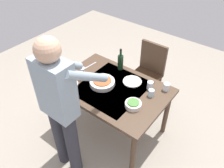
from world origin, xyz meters
TOP-DOWN VIEW (x-y plane):
  - ground_plane at (0.00, 0.00)m, footprint 6.00×6.00m
  - dining_table at (0.00, 0.00)m, footprint 1.30×0.90m
  - chair_near at (-0.03, -0.83)m, footprint 0.40×0.40m
  - person_server at (0.06, 0.71)m, footprint 0.42×0.61m
  - wine_bottle at (0.14, -0.36)m, footprint 0.07×0.07m
  - wine_glass_left at (0.39, 0.08)m, footprint 0.07×0.07m
  - water_cup_near_left at (-0.44, -0.15)m, footprint 0.07×0.07m
  - water_cup_near_right at (-0.53, -0.35)m, footprint 0.08×0.08m
  - water_cup_far_left at (-0.37, -0.25)m, footprint 0.07×0.07m
  - serving_bowl_pasta at (0.12, 0.03)m, footprint 0.30×0.30m
  - side_bowl_salad at (-0.38, 0.11)m, footprint 0.18×0.18m
  - dinner_plate_near at (-0.13, -0.23)m, footprint 0.23×0.23m
  - dinner_plate_far at (0.44, 0.28)m, footprint 0.23×0.23m
  - table_knife at (0.50, -0.18)m, footprint 0.03×0.20m

SIDE VIEW (x-z plane):
  - ground_plane at x=0.00m, z-range 0.00..0.00m
  - chair_near at x=-0.03m, z-range 0.07..0.98m
  - dining_table at x=0.00m, z-range 0.29..1.03m
  - table_knife at x=0.50m, z-range 0.74..0.74m
  - dinner_plate_near at x=-0.13m, z-range 0.74..0.75m
  - dinner_plate_far at x=0.44m, z-range 0.74..0.75m
  - serving_bowl_pasta at x=0.12m, z-range 0.74..0.81m
  - side_bowl_salad at x=-0.38m, z-range 0.74..0.81m
  - water_cup_near_left at x=-0.44m, z-range 0.74..0.82m
  - water_cup_near_right at x=-0.53m, z-range 0.74..0.83m
  - water_cup_far_left at x=-0.37m, z-range 0.74..0.84m
  - wine_glass_left at x=0.39m, z-range 0.77..0.92m
  - wine_bottle at x=0.14m, z-range 0.70..1.00m
  - person_server at x=0.06m, z-range 0.12..1.81m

